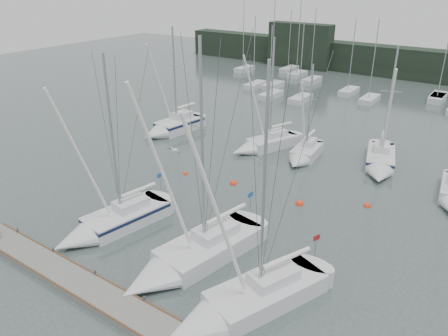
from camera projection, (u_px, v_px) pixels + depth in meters
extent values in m
plane|color=#404E4B|center=(167.00, 258.00, 27.97)|extent=(160.00, 160.00, 0.00)
cube|color=slate|center=(106.00, 299.00, 24.16)|extent=(24.00, 2.00, 0.40)
cube|color=black|center=(413.00, 64.00, 73.27)|extent=(90.00, 4.00, 5.00)
cube|color=black|center=(300.00, 46.00, 81.57)|extent=(12.00, 3.00, 8.00)
cube|color=silver|center=(438.00, 97.00, 62.19)|extent=(1.80, 4.50, 0.90)
cylinder|color=#989B9F|center=(446.00, 53.00, 59.26)|extent=(0.12, 0.12, 11.47)
cube|color=silver|center=(300.00, 99.00, 61.12)|extent=(1.80, 4.50, 0.90)
cylinder|color=#989B9F|center=(302.00, 61.00, 58.51)|extent=(0.12, 0.12, 9.96)
cube|color=silver|center=(369.00, 100.00, 60.87)|extent=(1.80, 4.50, 0.90)
cylinder|color=#989B9F|center=(374.00, 60.00, 58.19)|extent=(0.12, 0.12, 10.26)
cube|color=silver|center=(312.00, 81.00, 71.39)|extent=(1.80, 4.50, 0.90)
cylinder|color=#989B9F|center=(313.00, 44.00, 68.59)|extent=(0.12, 0.12, 10.86)
cube|color=silver|center=(437.00, 99.00, 61.32)|extent=(1.80, 4.50, 0.90)
cylinder|color=#989B9F|center=(443.00, 66.00, 59.03)|extent=(0.12, 0.12, 8.39)
cube|color=silver|center=(349.00, 92.00, 64.87)|extent=(1.80, 4.50, 0.90)
cylinder|color=#989B9F|center=(352.00, 55.00, 62.25)|extent=(0.12, 0.12, 9.97)
cube|color=silver|center=(271.00, 95.00, 62.97)|extent=(1.80, 4.50, 0.90)
cylinder|color=#989B9F|center=(271.00, 60.00, 60.49)|extent=(0.12, 0.12, 9.31)
cube|color=silver|center=(255.00, 86.00, 68.35)|extent=(1.80, 4.50, 0.90)
cylinder|color=#989B9F|center=(254.00, 50.00, 65.73)|extent=(0.12, 0.12, 10.01)
cube|color=silver|center=(273.00, 86.00, 68.19)|extent=(1.80, 4.50, 0.90)
cylinder|color=#989B9F|center=(273.00, 43.00, 65.11)|extent=(0.12, 0.12, 12.20)
cube|color=silver|center=(244.00, 69.00, 79.60)|extent=(1.80, 4.50, 0.90)
cylinder|color=#989B9F|center=(244.00, 27.00, 76.16)|extent=(0.12, 0.12, 13.98)
cube|color=silver|center=(298.00, 75.00, 75.42)|extent=(1.80, 4.50, 0.90)
cylinder|color=#989B9F|center=(299.00, 37.00, 72.38)|extent=(0.12, 0.12, 11.99)
cube|color=silver|center=(289.00, 69.00, 79.46)|extent=(1.80, 4.50, 0.90)
cylinder|color=#989B9F|center=(290.00, 39.00, 76.86)|extent=(0.12, 0.12, 9.88)
cube|color=silver|center=(127.00, 218.00, 31.64)|extent=(3.71, 6.38, 1.40)
cone|color=silver|center=(72.00, 242.00, 28.87)|extent=(3.11, 3.00, 2.70)
cube|color=silver|center=(131.00, 204.00, 31.51)|extent=(1.88, 2.62, 0.65)
cylinder|color=#989B9F|center=(112.00, 139.00, 28.77)|extent=(0.17, 0.17, 11.13)
cylinder|color=white|center=(138.00, 190.00, 31.64)|extent=(0.77, 2.93, 0.26)
cube|color=#0F193A|center=(126.00, 213.00, 31.44)|extent=(3.73, 6.40, 0.23)
cube|color=#1B5195|center=(160.00, 175.00, 32.71)|extent=(0.11, 0.50, 0.34)
cube|color=silver|center=(210.00, 248.00, 28.23)|extent=(4.39, 7.59, 1.46)
cone|color=silver|center=(145.00, 284.00, 24.98)|extent=(3.63, 3.58, 3.12)
cube|color=silver|center=(216.00, 231.00, 28.09)|extent=(2.21, 3.12, 0.68)
cylinder|color=#989B9F|center=(202.00, 149.00, 25.00)|extent=(0.18, 0.18, 12.60)
cylinder|color=white|center=(226.00, 214.00, 28.33)|extent=(0.92, 3.47, 0.27)
cube|color=#1B5195|center=(250.00, 195.00, 29.60)|extent=(0.12, 0.52, 0.35)
cube|color=silver|center=(266.00, 294.00, 24.22)|extent=(5.12, 7.32, 1.41)
cone|color=silver|center=(190.00, 330.00, 21.79)|extent=(3.69, 3.73, 2.82)
cube|color=silver|center=(274.00, 276.00, 24.02)|extent=(2.44, 3.08, 0.66)
cylinder|color=#989B9F|center=(264.00, 187.00, 21.16)|extent=(0.17, 0.17, 12.22)
cylinder|color=white|center=(287.00, 258.00, 24.12)|extent=(1.46, 3.16, 0.26)
cube|color=maroon|center=(317.00, 238.00, 25.01)|extent=(0.21, 0.48, 0.34)
cube|color=silver|center=(179.00, 126.00, 50.08)|extent=(3.41, 5.72, 1.64)
cone|color=silver|center=(153.00, 135.00, 47.48)|extent=(3.01, 2.65, 2.73)
cube|color=silver|center=(182.00, 115.00, 49.96)|extent=(1.77, 2.34, 0.77)
cylinder|color=#989B9F|center=(174.00, 75.00, 47.38)|extent=(0.20, 0.20, 10.20)
cylinder|color=white|center=(186.00, 106.00, 49.91)|extent=(0.64, 2.66, 0.31)
cube|color=#0F193A|center=(179.00, 122.00, 49.86)|extent=(3.43, 5.74, 0.27)
cube|color=silver|center=(272.00, 143.00, 45.35)|extent=(4.16, 5.84, 1.38)
cone|color=silver|center=(242.00, 151.00, 43.45)|extent=(3.00, 3.00, 2.29)
cube|color=silver|center=(276.00, 133.00, 45.16)|extent=(1.98, 2.47, 0.64)
cylinder|color=#989B9F|center=(272.00, 90.00, 42.80)|extent=(0.17, 0.17, 10.03)
cylinder|color=white|center=(281.00, 125.00, 45.12)|extent=(1.23, 2.53, 0.26)
cube|color=silver|center=(307.00, 153.00, 43.03)|extent=(2.55, 4.41, 1.33)
cone|color=silver|center=(296.00, 164.00, 40.63)|extent=(2.30, 2.02, 2.12)
cube|color=silver|center=(309.00, 142.00, 42.99)|extent=(1.34, 1.80, 0.62)
cylinder|color=#989B9F|center=(310.00, 107.00, 40.85)|extent=(0.16, 0.16, 8.09)
cylinder|color=white|center=(311.00, 133.00, 42.98)|extent=(0.46, 2.07, 0.25)
cube|color=silver|center=(380.00, 159.00, 41.55)|extent=(3.88, 6.11, 1.43)
cone|color=silver|center=(379.00, 176.00, 38.08)|extent=(3.03, 2.99, 2.47)
cube|color=silver|center=(382.00, 147.00, 41.52)|extent=(1.91, 2.54, 0.67)
cylinder|color=#989B9F|center=(389.00, 102.00, 38.86)|extent=(0.17, 0.17, 9.91)
cylinder|color=white|center=(383.00, 136.00, 41.73)|extent=(0.99, 2.74, 0.27)
cube|color=#0F193A|center=(381.00, 154.00, 41.35)|extent=(3.91, 6.14, 0.24)
sphere|color=#F93516|center=(233.00, 184.00, 37.72)|extent=(0.63, 0.63, 0.63)
sphere|color=#F93516|center=(299.00, 204.00, 34.41)|extent=(0.65, 0.65, 0.65)
sphere|color=#F93516|center=(185.00, 174.00, 39.51)|extent=(0.47, 0.47, 0.47)
ellipsoid|color=silver|center=(175.00, 150.00, 27.39)|extent=(0.31, 0.45, 0.19)
cube|color=gray|center=(172.00, 148.00, 27.57)|extent=(0.43, 0.24, 0.10)
cube|color=gray|center=(177.00, 151.00, 27.20)|extent=(0.43, 0.24, 0.10)
sphere|color=#F93516|center=(367.00, 206.00, 34.10)|extent=(0.57, 0.57, 0.57)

